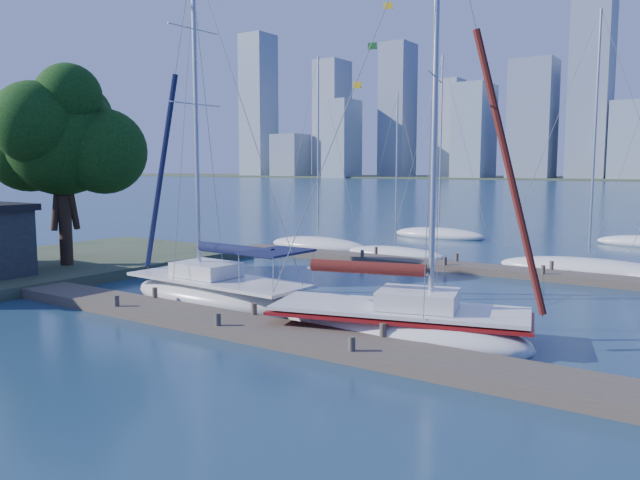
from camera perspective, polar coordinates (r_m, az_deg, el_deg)
The scene contains 11 objects.
ground at distance 21.12m, azimuth -7.61°, elevation -8.29°, with size 700.00×700.00×0.00m, color #172E49.
near_dock at distance 21.07m, azimuth -7.62°, elevation -7.77°, with size 26.00×2.00×0.40m, color #4A4136.
far_dock at distance 33.72m, azimuth 13.44°, elevation -2.50°, with size 30.00×1.80×0.36m, color #4A4136.
shore at distance 35.99m, azimuth -24.98°, elevation -2.26°, with size 12.00×22.00×0.50m, color #38472D.
tree at distance 34.00m, azimuth -22.59°, elevation 8.78°, with size 7.83×7.14×10.40m.
sailboat_navy at distance 25.27m, azimuth -9.40°, elevation -3.33°, with size 8.89×3.30×14.20m.
sailboat_maroon at distance 20.05m, azimuth 7.27°, elevation -5.78°, with size 9.09×4.99×14.55m.
bg_boat_0 at distance 41.89m, azimuth -0.16°, elevation -0.44°, with size 7.83×4.11×13.02m.
bg_boat_1 at distance 38.39m, azimuth 6.91°, elevation -1.23°, with size 6.74×4.28×10.19m.
bg_boat_3 at distance 34.77m, azimuth 23.32°, elevation -2.43°, with size 9.29×3.61×13.55m.
bg_boat_6 at distance 49.56m, azimuth 10.81°, elevation 0.55°, with size 7.39×2.45×14.31m.
Camera 1 is at (13.60, -15.23, 5.41)m, focal length 35.00 mm.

